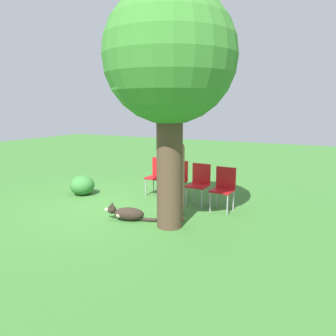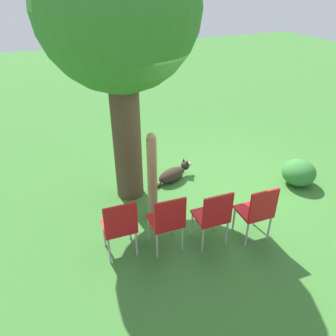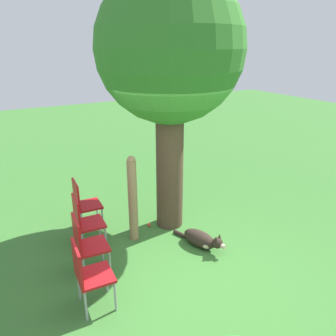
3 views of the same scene
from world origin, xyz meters
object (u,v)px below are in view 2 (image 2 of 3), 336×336
at_px(dog, 174,174).
at_px(red_chair_3, 120,225).
at_px(oak_tree, 118,14).
at_px(red_chair_1, 213,215).
at_px(red_chair_2, 168,220).
at_px(red_chair_0, 257,210).
at_px(fence_post, 152,177).
at_px(tennis_ball, 133,204).

distance_m(dog, red_chair_3, 2.14).
bearing_deg(oak_tree, red_chair_1, -158.56).
distance_m(oak_tree, red_chair_2, 2.89).
xyz_separation_m(red_chair_1, red_chair_3, (0.32, 1.26, 0.00)).
distance_m(red_chair_2, red_chair_3, 0.65).
distance_m(dog, red_chair_0, 2.05).
distance_m(red_chair_0, red_chair_1, 0.65).
relative_size(fence_post, red_chair_3, 1.60).
distance_m(red_chair_1, red_chair_3, 1.30).
bearing_deg(fence_post, red_chair_0, -133.60).
relative_size(oak_tree, red_chair_3, 4.52).
bearing_deg(red_chair_2, red_chair_0, -101.17).
relative_size(red_chair_0, red_chair_2, 1.00).
xyz_separation_m(dog, red_chair_2, (-1.65, 0.86, 0.40)).
xyz_separation_m(dog, red_chair_0, (-1.97, -0.40, 0.40)).
height_order(dog, red_chair_1, red_chair_1).
xyz_separation_m(oak_tree, tennis_ball, (-0.38, 0.09, -2.93)).
bearing_deg(tennis_ball, fence_post, -150.20).
bearing_deg(red_chair_3, tennis_ball, -22.70).
xyz_separation_m(red_chair_2, red_chair_3, (0.16, 0.63, 0.00)).
bearing_deg(red_chair_2, red_chair_3, 78.83).
relative_size(dog, fence_post, 0.68).
height_order(red_chair_1, tennis_ball, red_chair_1).
relative_size(oak_tree, red_chair_2, 4.52).
bearing_deg(dog, red_chair_1, -114.62).
bearing_deg(red_chair_1, fence_post, 32.66).
bearing_deg(red_chair_0, tennis_ball, 45.94).
height_order(dog, red_chair_3, red_chair_3).
distance_m(red_chair_1, red_chair_2, 0.65).
bearing_deg(red_chair_3, dog, -41.76).
bearing_deg(red_chair_2, dog, -24.27).
xyz_separation_m(fence_post, red_chair_0, (-1.11, -1.17, -0.22)).
distance_m(fence_post, red_chair_3, 0.98).
height_order(red_chair_0, red_chair_3, same).
relative_size(oak_tree, red_chair_0, 4.52).
height_order(red_chair_2, red_chair_3, same).
distance_m(red_chair_0, red_chair_2, 1.30).
bearing_deg(red_chair_0, dog, 14.67).
xyz_separation_m(oak_tree, dog, (0.09, -0.90, -2.83)).
height_order(oak_tree, fence_post, oak_tree).
height_order(dog, red_chair_0, red_chair_0).
bearing_deg(oak_tree, red_chair_3, 157.44).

